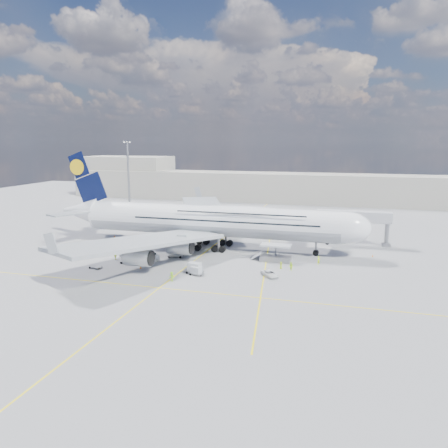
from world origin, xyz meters
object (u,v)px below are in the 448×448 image
(crew_loader, at_px, (291,267))
(crew_tug, at_px, (172,277))
(dolly_row_c, at_px, (176,255))
(service_van, at_px, (270,274))
(cargo_loader, at_px, (275,255))
(catering_truck_outer, at_px, (179,212))
(cone_nose, at_px, (373,256))
(cone_wing_left_outer, at_px, (170,229))
(airliner, at_px, (211,220))
(dolly_nose_near, at_px, (196,271))
(light_mast, at_px, (129,178))
(dolly_back, at_px, (92,248))
(cone_wing_right_inner, at_px, (135,253))
(crew_nose, at_px, (319,261))
(cone_wing_right_outer, at_px, (141,267))
(cone_tail, at_px, (115,236))
(dolly_nose_far, at_px, (195,268))
(catering_truck_inner, at_px, (212,220))
(crew_van, at_px, (281,265))
(cone_wing_left_inner, at_px, (195,237))
(jet_bridge, at_px, (340,219))
(crew_wing, at_px, (115,256))
(dolly_row_b, at_px, (96,267))
(dolly_row_a, at_px, (128,259))
(baggage_tug, at_px, (153,257))

(crew_loader, height_order, crew_tug, crew_tug)
(dolly_row_c, distance_m, service_van, 24.20)
(crew_tug, bearing_deg, cargo_loader, 60.11)
(dolly_row_c, distance_m, catering_truck_outer, 51.86)
(dolly_row_c, height_order, cone_nose, dolly_row_c)
(cargo_loader, relative_size, cone_wing_left_outer, 16.43)
(airliner, height_order, dolly_nose_near, airliner)
(light_mast, height_order, crew_tug, light_mast)
(dolly_back, height_order, cone_wing_right_inner, cone_wing_right_inner)
(crew_nose, distance_m, cone_wing_right_inner, 41.01)
(service_van, height_order, cone_wing_right_outer, service_van)
(dolly_back, height_order, crew_tug, crew_tug)
(cargo_loader, height_order, catering_truck_outer, cargo_loader)
(dolly_back, relative_size, cone_tail, 5.67)
(cone_wing_left_outer, bearing_deg, cone_tail, -127.74)
(dolly_nose_far, distance_m, crew_tug, 6.30)
(catering_truck_inner, height_order, service_van, catering_truck_inner)
(crew_van, bearing_deg, cone_wing_left_inner, 29.00)
(dolly_row_c, relative_size, cone_wing_right_outer, 6.90)
(dolly_row_c, relative_size, cone_tail, 7.10)
(dolly_nose_far, xyz_separation_m, catering_truck_inner, (-10.54, 45.23, 0.93))
(dolly_nose_far, xyz_separation_m, cone_wing_right_outer, (-11.67, 0.06, -0.89))
(jet_bridge, relative_size, crew_wing, 11.30)
(crew_wing, distance_m, cone_wing_left_outer, 33.21)
(crew_loader, relative_size, crew_van, 1.18)
(dolly_row_c, relative_size, cone_nose, 7.67)
(dolly_row_b, height_order, crew_van, crew_van)
(dolly_row_a, height_order, baggage_tug, dolly_row_a)
(dolly_nose_far, bearing_deg, cone_nose, 42.68)
(airliner, relative_size, dolly_row_a, 24.32)
(airliner, distance_m, light_mast, 53.72)
(airliner, relative_size, service_van, 18.61)
(jet_bridge, relative_size, crew_tug, 10.26)
(light_mast, relative_size, dolly_row_c, 6.89)
(dolly_row_b, height_order, cone_wing_right_outer, cone_wing_right_outer)
(dolly_back, bearing_deg, cone_wing_right_outer, -34.51)
(dolly_nose_near, bearing_deg, crew_loader, 42.27)
(dolly_row_c, height_order, crew_loader, crew_loader)
(catering_truck_outer, distance_m, cone_nose, 70.65)
(dolly_nose_near, bearing_deg, crew_tug, -104.78)
(baggage_tug, bearing_deg, crew_wing, -154.15)
(catering_truck_outer, bearing_deg, cone_wing_right_inner, -74.96)
(baggage_tug, xyz_separation_m, crew_nose, (34.86, 6.32, 0.21))
(crew_wing, bearing_deg, dolly_row_b, -168.48)
(crew_tug, bearing_deg, catering_truck_inner, 109.58)
(cargo_loader, bearing_deg, crew_tug, -130.40)
(light_mast, bearing_deg, cone_wing_right_outer, -60.30)
(cone_wing_right_inner, bearing_deg, cone_wing_right_outer, -57.67)
(catering_truck_outer, height_order, cone_nose, catering_truck_outer)
(dolly_row_c, distance_m, cone_wing_right_outer, 10.72)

